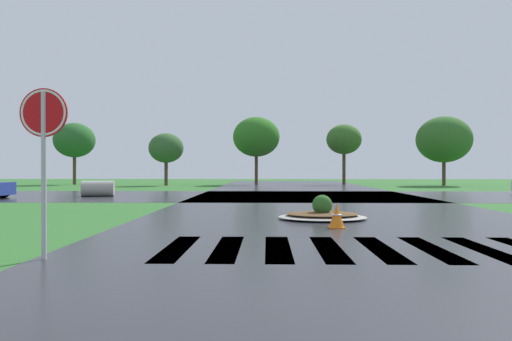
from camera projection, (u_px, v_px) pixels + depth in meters
The scene contains 8 objects.
asphalt_roadway at pixel (339, 219), 13.48m from camera, with size 11.35×80.00×0.01m, color #2B2B30.
asphalt_cross_road at pixel (306, 196), 24.92m from camera, with size 90.00×10.21×0.01m, color #2B2B30.
crosswalk_stripes at pixel (380, 249), 8.58m from camera, with size 7.65×2.90×0.01m.
stop_sign at pixel (44, 132), 7.56m from camera, with size 0.76×0.08×2.67m.
median_island at pixel (322, 214), 13.58m from camera, with size 2.46×2.09×0.68m.
drainage_pipe_stack at pixel (98, 189), 24.48m from camera, with size 1.69×1.11×0.79m.
traffic_cone at pixel (337, 216), 11.56m from camera, with size 0.37×0.37×0.58m.
background_treeline at pixel (289, 140), 41.17m from camera, with size 35.28×6.20×5.87m.
Camera 1 is at (-1.99, -3.53, 1.43)m, focal length 34.14 mm.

